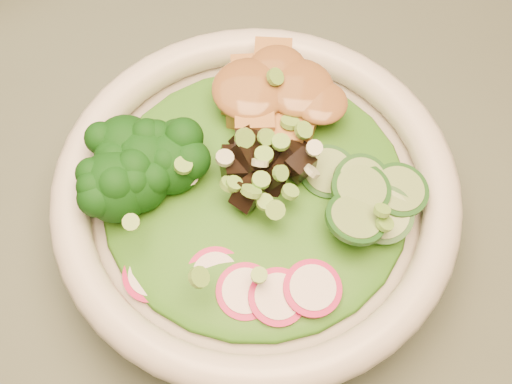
# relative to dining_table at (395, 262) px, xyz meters

# --- Properties ---
(dining_table) EXTENTS (1.20, 0.80, 0.75)m
(dining_table) POSITION_rel_dining_table_xyz_m (0.00, 0.00, 0.00)
(dining_table) COLOR black
(dining_table) RESTS_ON ground
(salad_bowl) EXTENTS (0.27, 0.27, 0.07)m
(salad_bowl) POSITION_rel_dining_table_xyz_m (-0.12, -0.04, 0.15)
(salad_bowl) COLOR silver
(salad_bowl) RESTS_ON dining_table
(lettuce_bed) EXTENTS (0.20, 0.20, 0.02)m
(lettuce_bed) POSITION_rel_dining_table_xyz_m (-0.12, -0.04, 0.17)
(lettuce_bed) COLOR #206114
(lettuce_bed) RESTS_ON salad_bowl
(broccoli_florets) EXTENTS (0.09, 0.08, 0.04)m
(broccoli_florets) POSITION_rel_dining_table_xyz_m (-0.18, -0.04, 0.19)
(broccoli_florets) COLOR black
(broccoli_florets) RESTS_ON salad_bowl
(radish_slices) EXTENTS (0.11, 0.06, 0.02)m
(radish_slices) POSITION_rel_dining_table_xyz_m (-0.11, -0.10, 0.18)
(radish_slices) COLOR #B00D45
(radish_slices) RESTS_ON salad_bowl
(cucumber_slices) EXTENTS (0.08, 0.08, 0.04)m
(cucumber_slices) POSITION_rel_dining_table_xyz_m (-0.05, -0.04, 0.19)
(cucumber_slices) COLOR #75A25A
(cucumber_slices) RESTS_ON salad_bowl
(mushroom_heap) EXTENTS (0.08, 0.08, 0.04)m
(mushroom_heap) POSITION_rel_dining_table_xyz_m (-0.12, -0.03, 0.19)
(mushroom_heap) COLOR black
(mushroom_heap) RESTS_ON salad_bowl
(tofu_cubes) EXTENTS (0.10, 0.08, 0.04)m
(tofu_cubes) POSITION_rel_dining_table_xyz_m (-0.12, 0.02, 0.19)
(tofu_cubes) COLOR #AA7B38
(tofu_cubes) RESTS_ON salad_bowl
(peanut_sauce) EXTENTS (0.07, 0.05, 0.02)m
(peanut_sauce) POSITION_rel_dining_table_xyz_m (-0.12, 0.02, 0.20)
(peanut_sauce) COLOR brown
(peanut_sauce) RESTS_ON tofu_cubes
(scallion_garnish) EXTENTS (0.19, 0.19, 0.02)m
(scallion_garnish) POSITION_rel_dining_table_xyz_m (-0.12, -0.04, 0.20)
(scallion_garnish) COLOR #69A73B
(scallion_garnish) RESTS_ON salad_bowl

